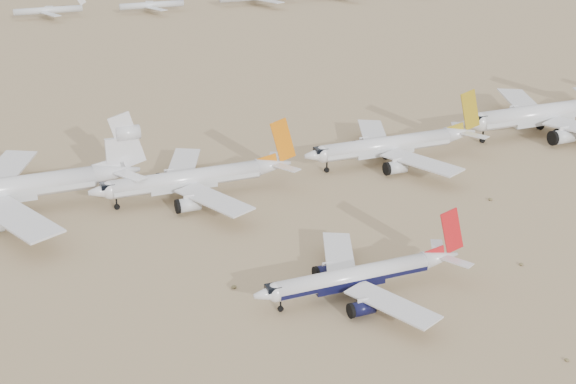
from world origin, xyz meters
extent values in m
plane|color=#8E7152|center=(0.00, 0.00, 0.00)|extent=(7000.00, 7000.00, 0.00)
cylinder|color=silver|center=(-11.53, 3.51, 4.04)|extent=(29.69, 3.51, 3.51)
cube|color=black|center=(-11.53, 3.51, 3.60)|extent=(29.10, 3.56, 0.79)
sphere|color=silver|center=(-26.37, 3.51, 4.04)|extent=(3.51, 3.51, 3.51)
cube|color=black|center=(-26.90, 3.51, 5.00)|extent=(2.46, 2.28, 0.88)
cone|color=silver|center=(6.82, 3.51, 4.30)|extent=(7.42, 3.51, 3.51)
cube|color=silver|center=(-9.23, -6.91, 3.42)|extent=(11.47, 18.07, 0.55)
cube|color=silver|center=(8.27, 0.09, 4.74)|extent=(4.71, 6.16, 0.21)
cylinder|color=black|center=(-13.17, -3.79, 1.84)|extent=(4.12, 2.53, 2.53)
cube|color=silver|center=(-9.23, 13.92, 3.42)|extent=(11.47, 18.07, 0.55)
cube|color=silver|center=(8.27, 6.92, 4.74)|extent=(4.71, 6.16, 0.21)
cylinder|color=black|center=(-13.17, 10.80, 1.84)|extent=(4.12, 2.53, 2.53)
cube|color=red|center=(8.89, 3.51, 9.42)|extent=(5.63, 0.28, 9.27)
cylinder|color=black|center=(-25.49, 3.51, 0.53)|extent=(1.05, 0.44, 1.05)
cylinder|color=black|center=(-10.29, 1.05, 0.74)|extent=(1.47, 0.88, 1.47)
cylinder|color=black|center=(-10.29, 5.96, 0.74)|extent=(1.47, 0.88, 1.47)
cylinder|color=silver|center=(81.43, 66.06, 6.20)|extent=(44.51, 5.40, 5.40)
cube|color=silver|center=(81.43, 66.06, 5.53)|extent=(43.62, 5.48, 1.21)
sphere|color=silver|center=(59.17, 66.06, 6.20)|extent=(5.40, 5.40, 5.40)
cube|color=black|center=(58.36, 66.06, 7.69)|extent=(3.78, 3.51, 1.35)
cylinder|color=silver|center=(78.95, 55.06, 2.83)|extent=(6.18, 3.88, 3.88)
cube|color=silver|center=(84.86, 81.74, 5.26)|extent=(17.19, 27.09, 0.84)
cylinder|color=silver|center=(78.95, 77.07, 2.83)|extent=(6.18, 3.88, 3.88)
cylinder|color=black|center=(60.52, 66.06, 0.81)|extent=(1.62, 0.67, 1.62)
cylinder|color=black|center=(83.28, 62.29, 1.13)|extent=(2.27, 1.35, 2.27)
cylinder|color=black|center=(83.28, 69.84, 1.13)|extent=(2.27, 1.35, 2.27)
cylinder|color=silver|center=(27.54, 61.79, 5.06)|extent=(36.19, 4.40, 4.40)
cube|color=silver|center=(27.54, 61.79, 4.51)|extent=(35.46, 4.46, 0.99)
sphere|color=silver|center=(9.45, 61.79, 5.06)|extent=(4.40, 4.40, 4.40)
cube|color=black|center=(8.79, 61.79, 6.27)|extent=(3.08, 2.86, 1.10)
cone|color=silver|center=(49.90, 61.79, 5.39)|extent=(9.05, 4.40, 4.40)
cube|color=silver|center=(30.33, 49.04, 4.29)|extent=(13.98, 22.02, 0.68)
cube|color=silver|center=(51.66, 57.61, 5.94)|extent=(5.74, 7.51, 0.26)
cylinder|color=silver|center=(25.53, 52.84, 2.30)|extent=(5.03, 3.17, 3.17)
cube|color=silver|center=(30.33, 74.54, 4.29)|extent=(13.98, 22.02, 0.68)
cube|color=silver|center=(51.66, 65.97, 5.94)|extent=(5.74, 7.51, 0.26)
cylinder|color=silver|center=(25.53, 70.74, 2.30)|extent=(5.03, 3.17, 3.17)
cube|color=gold|center=(52.42, 61.79, 11.65)|extent=(6.86, 0.35, 11.30)
cylinder|color=black|center=(10.55, 61.79, 0.66)|extent=(1.32, 0.55, 1.32)
cylinder|color=black|center=(29.05, 58.71, 0.92)|extent=(1.85, 1.10, 1.85)
cylinder|color=black|center=(29.05, 64.87, 0.92)|extent=(1.85, 1.10, 1.85)
cylinder|color=silver|center=(-26.74, 58.74, 4.93)|extent=(35.05, 4.28, 4.28)
cube|color=silver|center=(-26.74, 58.74, 4.39)|extent=(34.35, 4.35, 0.96)
sphere|color=silver|center=(-44.27, 58.74, 4.93)|extent=(4.28, 4.28, 4.28)
cube|color=black|center=(-44.91, 58.74, 6.10)|extent=(3.00, 2.78, 1.07)
cone|color=silver|center=(-5.08, 58.74, 5.25)|extent=(8.76, 4.28, 4.28)
cube|color=silver|center=(-24.03, 46.37, 4.18)|extent=(13.54, 21.33, 0.66)
cube|color=silver|center=(-3.37, 54.69, 5.78)|extent=(5.56, 7.27, 0.26)
cylinder|color=silver|center=(-28.69, 50.06, 2.24)|extent=(4.87, 3.08, 3.08)
cube|color=silver|center=(-24.03, 71.11, 4.18)|extent=(13.54, 21.33, 0.66)
cube|color=silver|center=(-3.37, 62.79, 5.78)|extent=(5.56, 7.27, 0.26)
cylinder|color=silver|center=(-28.69, 67.43, 2.24)|extent=(4.87, 3.08, 3.08)
cube|color=orange|center=(-2.64, 58.74, 11.32)|extent=(6.64, 0.34, 10.95)
cylinder|color=black|center=(-43.20, 58.74, 0.64)|extent=(1.29, 0.54, 1.29)
cylinder|color=black|center=(-25.28, 55.74, 0.90)|extent=(1.80, 1.07, 1.80)
cylinder|color=black|center=(-25.28, 61.74, 0.90)|extent=(1.80, 1.07, 1.80)
cone|color=silver|center=(-41.45, 65.54, 6.36)|extent=(10.84, 5.19, 5.19)
cube|color=silver|center=(-64.90, 50.29, 5.06)|extent=(16.74, 26.39, 0.81)
cube|color=silver|center=(-39.34, 60.54, 7.01)|extent=(6.88, 9.00, 0.31)
cube|color=silver|center=(-64.90, 80.78, 5.06)|extent=(16.74, 26.39, 0.81)
cube|color=silver|center=(-39.34, 70.53, 7.01)|extent=(6.88, 9.00, 0.31)
cube|color=silver|center=(-38.44, 65.54, 13.85)|extent=(8.22, 0.42, 13.54)
cylinder|color=silver|center=(-38.13, 65.54, 15.52)|extent=(5.42, 3.36, 3.36)
cylinder|color=black|center=(-66.44, 61.90, 1.09)|extent=(2.18, 1.30, 2.18)
cylinder|color=black|center=(-66.44, 69.17, 1.09)|extent=(2.18, 1.30, 2.18)
sphere|color=silver|center=(93.02, 69.59, 4.62)|extent=(4.02, 4.02, 4.02)
cube|color=black|center=(92.42, 69.59, 5.73)|extent=(2.81, 2.61, 1.00)
cylinder|color=black|center=(94.02, 69.59, 0.60)|extent=(1.21, 0.50, 1.21)
cylinder|color=silver|center=(-27.68, 307.76, 4.04)|extent=(33.25, 3.29, 3.29)
cube|color=silver|center=(-27.68, 299.15, 3.55)|extent=(8.76, 15.31, 0.33)
cube|color=silver|center=(-27.68, 316.37, 3.55)|extent=(8.76, 15.31, 0.33)
cylinder|color=silver|center=(23.68, 303.47, 4.05)|extent=(33.32, 3.29, 3.29)
cube|color=silver|center=(23.68, 294.85, 3.55)|extent=(8.78, 15.34, 0.33)
cube|color=silver|center=(23.68, 312.10, 3.55)|extent=(8.78, 15.34, 0.33)
cube|color=silver|center=(84.16, 294.34, 3.99)|extent=(12.09, 21.13, 0.45)
ellipsoid|color=brown|center=(-30.40, 14.40, 0.29)|extent=(0.98, 0.98, 0.54)
ellipsoid|color=brown|center=(10.70, -27.70, 0.21)|extent=(0.70, 0.70, 0.39)
ellipsoid|color=brown|center=(24.40, 1.60, 0.25)|extent=(0.84, 0.84, 0.46)
ellipsoid|color=brown|center=(38.10, 30.90, 0.29)|extent=(0.98, 0.98, 0.54)
camera|label=1|loc=(-70.64, -109.42, 73.18)|focal=50.00mm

